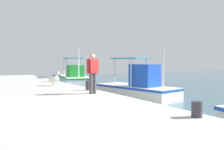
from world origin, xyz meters
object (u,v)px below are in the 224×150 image
object	(u,v)px
pelican	(54,79)
mooring_bollard_third	(197,109)
fishing_boat_nearest	(74,79)
fisherman_standing	(93,71)
mooring_bollard_nearest	(54,78)
fishing_boat_second	(138,87)
mooring_bollard_second	(88,86)

from	to	relation	value
pelican	mooring_bollard_third	bearing A→B (deg)	4.89
fishing_boat_nearest	fisherman_standing	xyz separation A→B (m)	(10.57, -3.15, 1.11)
pelican	mooring_bollard_nearest	world-z (taller)	pelican
pelican	mooring_bollard_nearest	size ratio (longest dim) A/B	1.78
fisherman_standing	mooring_bollard_nearest	bearing A→B (deg)	177.13
fishing_boat_second	pelican	xyz separation A→B (m)	(-1.87, -4.50, 0.55)
fisherman_standing	fishing_boat_nearest	bearing A→B (deg)	163.40
fishing_boat_nearest	fisherman_standing	bearing A→B (deg)	-16.60
mooring_bollard_nearest	mooring_bollard_second	distance (m)	5.81
pelican	mooring_bollard_nearest	xyz separation A→B (m)	(-2.91, 0.83, -0.16)
pelican	mooring_bollard_third	size ratio (longest dim) A/B	2.09
pelican	mooring_bollard_nearest	distance (m)	3.03
fishing_boat_nearest	fisherman_standing	size ratio (longest dim) A/B	3.42
fishing_boat_second	mooring_bollard_nearest	size ratio (longest dim) A/B	11.93
mooring_bollard_third	mooring_bollard_nearest	bearing A→B (deg)	-180.00
fishing_boat_nearest	pelican	distance (m)	7.31
fishing_boat_nearest	mooring_bollard_third	xyz separation A→B (m)	(16.00, -2.79, 0.34)
mooring_bollard_second	mooring_bollard_third	bearing A→B (deg)	0.00
pelican	fisherman_standing	size ratio (longest dim) A/B	0.48
mooring_bollard_nearest	pelican	bearing A→B (deg)	-15.90
fisherman_standing	mooring_bollard_third	bearing A→B (deg)	3.78
mooring_bollard_nearest	mooring_bollard_second	xyz separation A→B (m)	(5.81, 0.00, -0.01)
fishing_boat_nearest	mooring_bollard_nearest	size ratio (longest dim) A/B	12.62
fisherman_standing	mooring_bollard_nearest	size ratio (longest dim) A/B	3.70
mooring_bollard_third	fishing_boat_second	bearing A→B (deg)	154.82
pelican	mooring_bollard_second	bearing A→B (deg)	15.93
fisherman_standing	mooring_bollard_second	xyz separation A→B (m)	(-1.35, 0.36, -0.75)
fishing_boat_second	mooring_bollard_nearest	bearing A→B (deg)	-142.45
mooring_bollard_nearest	mooring_bollard_second	world-z (taller)	mooring_bollard_nearest
fishing_boat_nearest	mooring_bollard_third	bearing A→B (deg)	-9.90
fisherman_standing	mooring_bollard_third	xyz separation A→B (m)	(5.43, 0.36, -0.77)
fishing_boat_nearest	mooring_bollard_second	world-z (taller)	fishing_boat_nearest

